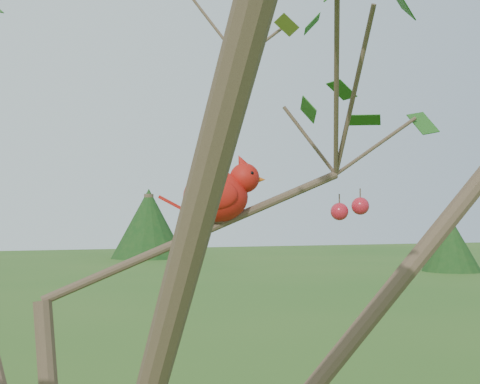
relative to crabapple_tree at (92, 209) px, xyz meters
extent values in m
sphere|color=red|center=(0.56, 0.12, 0.00)|extent=(0.04, 0.04, 0.04)
sphere|color=red|center=(0.47, 0.61, 0.38)|extent=(0.04, 0.04, 0.04)
sphere|color=red|center=(0.61, 0.11, 0.01)|extent=(0.04, 0.04, 0.04)
ellipsoid|color=red|center=(0.26, 0.10, 0.03)|extent=(0.15, 0.13, 0.11)
sphere|color=red|center=(0.32, 0.08, 0.07)|extent=(0.08, 0.08, 0.06)
cone|color=red|center=(0.31, 0.08, 0.10)|extent=(0.05, 0.04, 0.05)
cone|color=#D85914|center=(0.35, 0.07, 0.06)|extent=(0.03, 0.03, 0.02)
ellipsoid|color=black|center=(0.34, 0.08, 0.06)|extent=(0.02, 0.04, 0.03)
cube|color=red|center=(0.18, 0.12, 0.01)|extent=(0.08, 0.05, 0.05)
ellipsoid|color=red|center=(0.26, 0.14, 0.03)|extent=(0.10, 0.05, 0.06)
ellipsoid|color=red|center=(0.24, 0.06, 0.03)|extent=(0.10, 0.05, 0.06)
cylinder|color=#3F2D22|center=(6.34, 30.26, -0.44)|extent=(0.50, 0.50, 3.36)
cone|color=#133713|center=(6.34, 30.26, -0.30)|extent=(3.92, 3.92, 3.64)
cylinder|color=#3F2D22|center=(15.89, 18.28, -1.14)|extent=(0.29, 0.29, 1.95)
cone|color=#133713|center=(15.89, 18.28, -1.06)|extent=(2.28, 2.28, 2.12)
camera|label=1|loc=(-0.12, -1.07, -0.01)|focal=45.00mm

